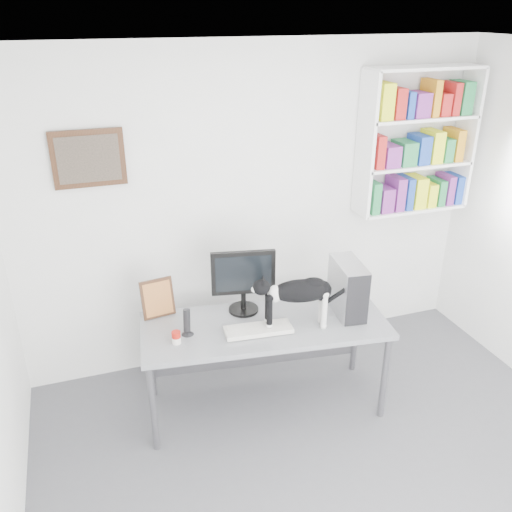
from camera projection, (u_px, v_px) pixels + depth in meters
name	position (u px, v px, depth m)	size (l,w,h in m)	color
room	(382.00, 332.00, 2.84)	(4.01, 4.01, 2.70)	#4E4E53
bookshelf	(417.00, 141.00, 4.63)	(1.03, 0.28, 1.24)	white
wall_art	(88.00, 159.00, 3.91)	(0.52, 0.04, 0.42)	#462516
desk	(265.00, 365.00, 4.18)	(1.82, 0.71, 0.76)	gray
monitor	(243.00, 281.00, 4.08)	(0.48, 0.23, 0.51)	black
keyboard	(258.00, 329.00, 3.91)	(0.49, 0.19, 0.04)	silver
pc_tower	(348.00, 288.00, 4.09)	(0.18, 0.41, 0.41)	#ADADB2
speaker	(187.00, 322.00, 3.85)	(0.09, 0.09, 0.21)	black
leaning_print	(158.00, 298.00, 4.06)	(0.25, 0.10, 0.31)	#462516
soup_can	(176.00, 337.00, 3.77)	(0.06, 0.06, 0.09)	#B6190F
cat	(298.00, 303.00, 3.90)	(0.65, 0.17, 0.40)	black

